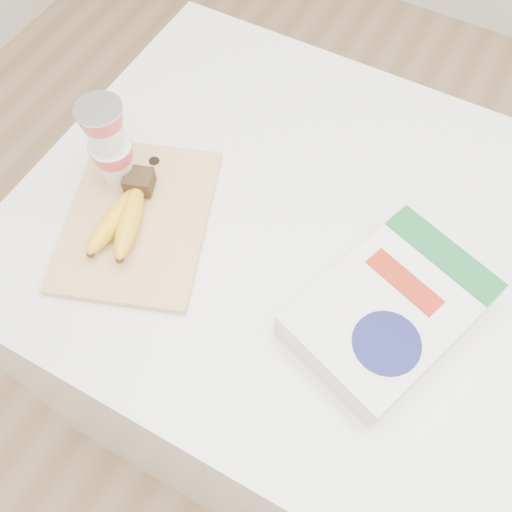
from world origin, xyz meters
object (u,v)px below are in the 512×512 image
(bananas, at_px, (125,214))
(cereal_box, at_px, (390,310))
(yogurt_stack, at_px, (109,143))
(table, at_px, (340,355))
(cutting_board, at_px, (138,219))

(bananas, xyz_separation_m, cereal_box, (0.46, 0.05, -0.01))
(yogurt_stack, bearing_deg, cereal_box, -1.96)
(table, height_order, cutting_board, cutting_board)
(table, xyz_separation_m, yogurt_stack, (-0.47, -0.08, 0.59))
(yogurt_stack, bearing_deg, table, 9.58)
(cutting_board, relative_size, bananas, 1.69)
(table, relative_size, bananas, 6.57)
(bananas, relative_size, cereal_box, 0.56)
(table, distance_m, bananas, 0.67)
(cutting_board, height_order, bananas, bananas)
(cutting_board, xyz_separation_m, cereal_box, (0.45, 0.04, 0.02))
(yogurt_stack, height_order, cereal_box, yogurt_stack)
(bananas, distance_m, cereal_box, 0.47)
(bananas, bearing_deg, cereal_box, 6.35)
(table, relative_size, cutting_board, 3.89)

